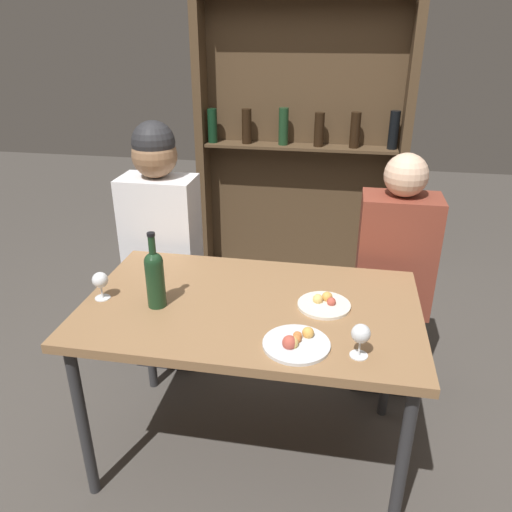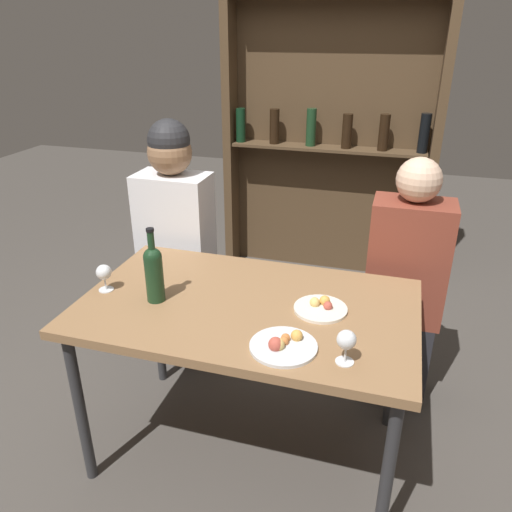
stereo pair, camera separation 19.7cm
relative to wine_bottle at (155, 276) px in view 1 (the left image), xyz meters
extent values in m
plane|color=#47423D|center=(0.35, 0.07, -0.87)|extent=(10.00, 10.00, 0.00)
cube|color=olive|center=(0.35, 0.07, -0.14)|extent=(1.29, 0.79, 0.04)
cylinder|color=#2D2D30|center=(-0.24, -0.26, -0.52)|extent=(0.04, 0.04, 0.71)
cylinder|color=#2D2D30|center=(0.94, -0.26, -0.52)|extent=(0.04, 0.04, 0.71)
cylinder|color=#2D2D30|center=(-0.24, 0.41, -0.52)|extent=(0.04, 0.04, 0.71)
cylinder|color=#2D2D30|center=(0.94, 0.41, -0.52)|extent=(0.04, 0.04, 0.71)
cube|color=#4C3823|center=(0.35, 2.02, 0.14)|extent=(1.41, 0.02, 2.04)
cube|color=#4C3823|center=(-0.36, 1.92, 0.14)|extent=(0.06, 0.18, 2.04)
cube|color=#4C3823|center=(1.06, 1.92, 0.14)|extent=(0.06, 0.18, 2.04)
cube|color=#4C3823|center=(0.35, 1.92, 0.08)|extent=(1.33, 0.18, 0.02)
cylinder|color=black|center=(-0.27, 1.91, 0.20)|extent=(0.07, 0.07, 0.23)
cylinder|color=black|center=(-0.03, 1.92, 0.21)|extent=(0.07, 0.07, 0.24)
cylinder|color=#19381E|center=(0.23, 1.92, 0.21)|extent=(0.07, 0.07, 0.25)
cylinder|color=black|center=(0.48, 1.92, 0.20)|extent=(0.07, 0.07, 0.23)
cylinder|color=black|center=(0.72, 1.92, 0.21)|extent=(0.07, 0.07, 0.24)
cylinder|color=black|center=(0.97, 1.93, 0.21)|extent=(0.07, 0.07, 0.25)
cylinder|color=#19381E|center=(0.00, 0.00, -0.03)|extent=(0.07, 0.07, 0.19)
sphere|color=#19381E|center=(0.00, 0.00, 0.06)|extent=(0.07, 0.07, 0.07)
cylinder|color=#19381E|center=(0.00, 0.00, 0.11)|extent=(0.03, 0.03, 0.10)
cylinder|color=black|center=(0.00, 0.00, 0.17)|extent=(0.03, 0.03, 0.01)
cylinder|color=silver|center=(0.76, -0.19, -0.12)|extent=(0.06, 0.06, 0.00)
cylinder|color=silver|center=(0.76, -0.19, -0.09)|extent=(0.01, 0.01, 0.06)
sphere|color=silver|center=(0.76, -0.19, -0.04)|extent=(0.06, 0.06, 0.06)
cylinder|color=silver|center=(-0.23, 0.01, -0.12)|extent=(0.06, 0.06, 0.00)
cylinder|color=silver|center=(-0.23, 0.01, -0.09)|extent=(0.01, 0.01, 0.06)
sphere|color=silver|center=(-0.23, 0.01, -0.04)|extent=(0.06, 0.06, 0.06)
cylinder|color=silver|center=(0.55, -0.17, -0.12)|extent=(0.23, 0.23, 0.01)
sphere|color=#C67038|center=(0.55, -0.16, -0.10)|extent=(0.03, 0.03, 0.03)
sphere|color=#B74C3D|center=(0.53, -0.20, -0.10)|extent=(0.05, 0.05, 0.05)
sphere|color=#C67038|center=(0.55, -0.14, -0.10)|extent=(0.03, 0.03, 0.03)
sphere|color=gold|center=(0.59, -0.12, -0.10)|extent=(0.04, 0.04, 0.04)
sphere|color=#E5BC66|center=(0.54, -0.19, -0.10)|extent=(0.04, 0.04, 0.04)
cylinder|color=silver|center=(0.63, 0.10, -0.12)|extent=(0.20, 0.20, 0.01)
sphere|color=#B74C3D|center=(0.66, 0.11, -0.10)|extent=(0.03, 0.03, 0.03)
sphere|color=#E5BC66|center=(0.60, 0.12, -0.10)|extent=(0.04, 0.04, 0.04)
sphere|color=gold|center=(0.64, 0.14, -0.10)|extent=(0.04, 0.04, 0.04)
cube|color=#26262B|center=(-0.22, 0.66, -0.65)|extent=(0.33, 0.22, 0.45)
cube|color=white|center=(-0.22, 0.66, -0.12)|extent=(0.37, 0.22, 0.61)
sphere|color=#8C6647|center=(-0.22, 0.66, 0.29)|extent=(0.22, 0.22, 0.22)
sphere|color=#262628|center=(-0.22, 0.66, 0.35)|extent=(0.21, 0.21, 0.21)
cube|color=#26262B|center=(0.94, 0.66, -0.65)|extent=(0.32, 0.22, 0.45)
cube|color=brown|center=(0.94, 0.66, -0.13)|extent=(0.36, 0.22, 0.58)
sphere|color=beige|center=(0.94, 0.66, 0.25)|extent=(0.19, 0.19, 0.19)
camera|label=1|loc=(0.67, -1.56, 0.85)|focal=35.00mm
camera|label=2|loc=(0.86, -1.52, 0.85)|focal=35.00mm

